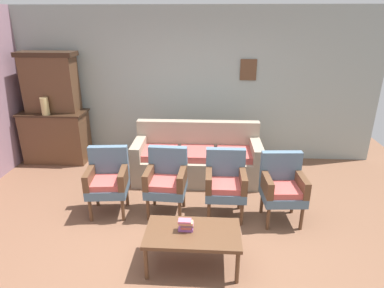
# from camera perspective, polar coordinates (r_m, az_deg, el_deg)

# --- Properties ---
(ground_plane) EXTENTS (7.68, 7.68, 0.00)m
(ground_plane) POSITION_cam_1_polar(r_m,az_deg,el_deg) (4.14, -1.22, -16.43)
(ground_plane) COLOR brown
(wall_back_with_decor) EXTENTS (6.40, 0.09, 2.70)m
(wall_back_with_decor) POSITION_cam_1_polar(r_m,az_deg,el_deg) (6.01, 0.79, 10.00)
(wall_back_with_decor) COLOR #939E99
(wall_back_with_decor) RESTS_ON ground
(side_cabinet) EXTENTS (1.16, 0.55, 0.93)m
(side_cabinet) POSITION_cam_1_polar(r_m,az_deg,el_deg) (6.53, -22.32, 1.23)
(side_cabinet) COLOR brown
(side_cabinet) RESTS_ON ground
(cabinet_upper_hutch) EXTENTS (0.99, 0.38, 1.03)m
(cabinet_upper_hutch) POSITION_cam_1_polar(r_m,az_deg,el_deg) (6.35, -23.26, 9.84)
(cabinet_upper_hutch) COLOR brown
(cabinet_upper_hutch) RESTS_ON side_cabinet
(vase_on_cabinet) EXTENTS (0.13, 0.13, 0.30)m
(vase_on_cabinet) POSITION_cam_1_polar(r_m,az_deg,el_deg) (6.22, -24.02, 5.99)
(vase_on_cabinet) COLOR tan
(vase_on_cabinet) RESTS_ON side_cabinet
(floral_couch) EXTENTS (2.04, 0.82, 0.90)m
(floral_couch) POSITION_cam_1_polar(r_m,az_deg,el_deg) (5.42, 0.90, -2.70)
(floral_couch) COLOR gray
(floral_couch) RESTS_ON ground
(armchair_near_cabinet) EXTENTS (0.57, 0.54, 0.90)m
(armchair_near_cabinet) POSITION_cam_1_polar(r_m,az_deg,el_deg) (4.58, -14.29, -5.76)
(armchair_near_cabinet) COLOR slate
(armchair_near_cabinet) RESTS_ON ground
(armchair_row_middle) EXTENTS (0.54, 0.51, 0.90)m
(armchair_row_middle) POSITION_cam_1_polar(r_m,az_deg,el_deg) (4.44, -4.43, -6.00)
(armchair_row_middle) COLOR slate
(armchair_row_middle) RESTS_ON ground
(armchair_near_couch_end) EXTENTS (0.52, 0.49, 0.90)m
(armchair_near_couch_end) POSITION_cam_1_polar(r_m,az_deg,el_deg) (4.38, 5.78, -6.41)
(armchair_near_couch_end) COLOR slate
(armchair_near_couch_end) RESTS_ON ground
(armchair_by_doorway) EXTENTS (0.55, 0.53, 0.90)m
(armchair_by_doorway) POSITION_cam_1_polar(r_m,az_deg,el_deg) (4.42, 15.32, -6.87)
(armchair_by_doorway) COLOR slate
(armchair_by_doorway) RESTS_ON ground
(coffee_table) EXTENTS (1.00, 0.56, 0.42)m
(coffee_table) POSITION_cam_1_polar(r_m,az_deg,el_deg) (3.60, 0.14, -15.45)
(coffee_table) COLOR brown
(coffee_table) RESTS_ON ground
(book_stack_on_table) EXTENTS (0.16, 0.10, 0.14)m
(book_stack_on_table) POSITION_cam_1_polar(r_m,az_deg,el_deg) (3.56, -1.05, -13.75)
(book_stack_on_table) COLOR #97519C
(book_stack_on_table) RESTS_ON coffee_table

